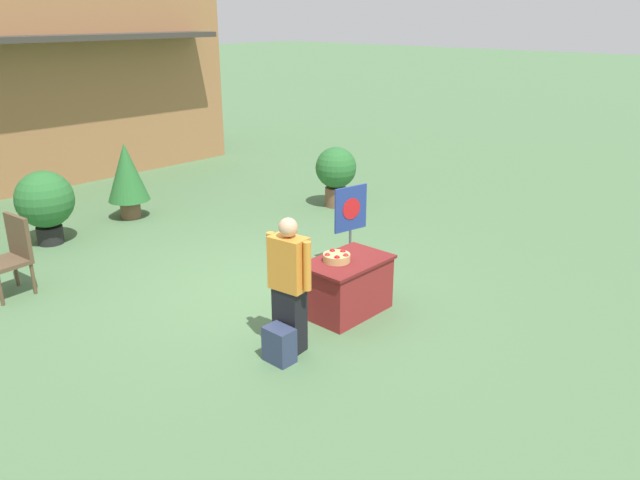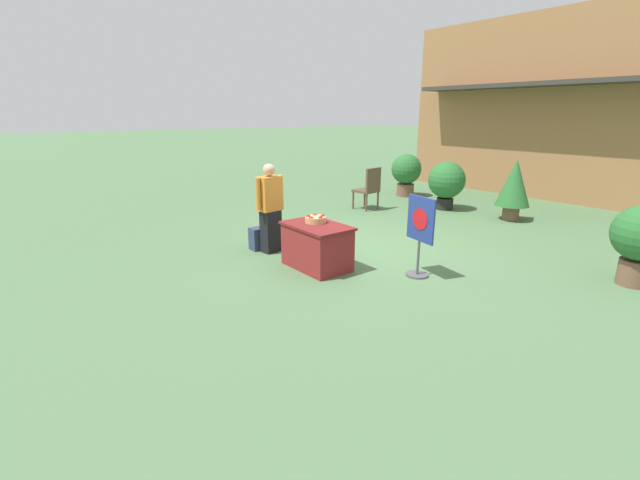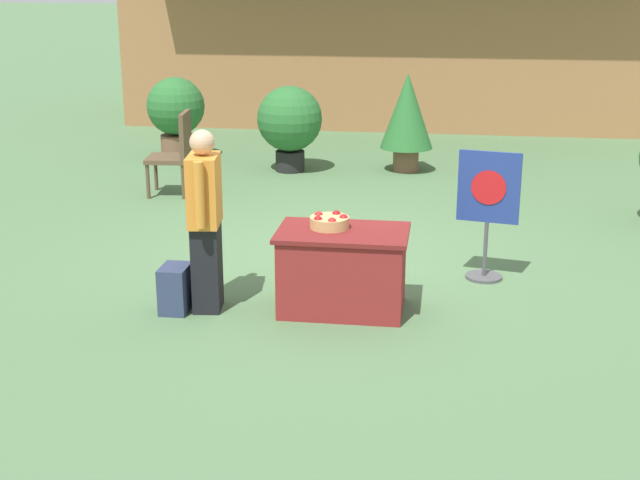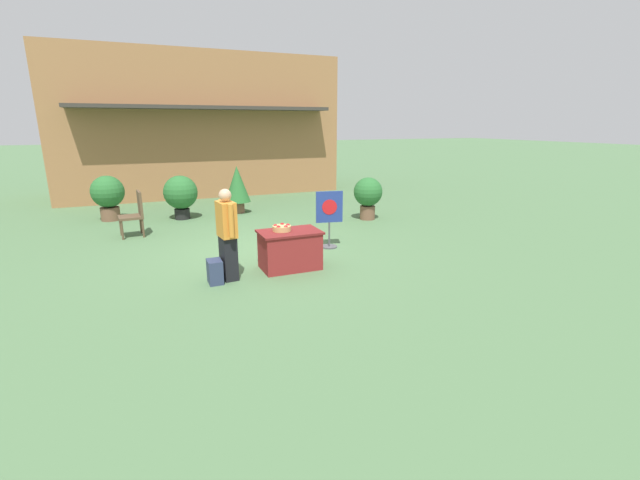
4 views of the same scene
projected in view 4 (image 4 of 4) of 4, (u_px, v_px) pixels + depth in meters
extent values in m
plane|color=#4C7047|center=(261.00, 252.00, 9.35)|extent=(120.00, 120.00, 0.00)
cube|color=#9E6B42|center=(199.00, 126.00, 17.09)|extent=(10.41, 3.78, 5.24)
cube|color=#38332D|center=(207.00, 108.00, 14.85)|extent=(8.85, 0.90, 0.12)
cube|color=maroon|center=(290.00, 251.00, 8.20)|extent=(1.09, 0.71, 0.70)
cube|color=maroon|center=(290.00, 232.00, 8.10)|extent=(1.16, 0.75, 0.04)
cylinder|color=tan|center=(282.00, 228.00, 8.10)|extent=(0.35, 0.35, 0.10)
sphere|color=red|center=(288.00, 226.00, 8.14)|extent=(0.08, 0.08, 0.08)
sphere|color=#A30F14|center=(282.00, 225.00, 8.21)|extent=(0.08, 0.08, 0.08)
sphere|color=red|center=(275.00, 226.00, 8.11)|extent=(0.08, 0.08, 0.08)
sphere|color=#A30F14|center=(278.00, 228.00, 7.98)|extent=(0.08, 0.08, 0.08)
sphere|color=red|center=(286.00, 227.00, 8.00)|extent=(0.08, 0.08, 0.08)
cube|color=black|center=(229.00, 258.00, 7.60)|extent=(0.28, 0.37, 0.79)
cube|color=orange|center=(226.00, 219.00, 7.42)|extent=(0.31, 0.45, 0.62)
sphere|color=tan|center=(225.00, 195.00, 7.31)|extent=(0.22, 0.22, 0.22)
cylinder|color=orange|center=(222.00, 215.00, 7.63)|extent=(0.09, 0.09, 0.57)
cylinder|color=orange|center=(231.00, 221.00, 7.19)|extent=(0.09, 0.09, 0.57)
cube|color=#2D3856|center=(215.00, 272.00, 7.46)|extent=(0.24, 0.34, 0.42)
cylinder|color=#4C4C51|center=(329.00, 247.00, 9.69)|extent=(0.36, 0.36, 0.03)
cylinder|color=#4C4C51|center=(329.00, 234.00, 9.61)|extent=(0.04, 0.04, 0.55)
cube|color=navy|center=(329.00, 207.00, 9.45)|extent=(0.60, 0.15, 0.70)
cylinder|color=red|center=(330.00, 207.00, 9.43)|extent=(0.33, 0.07, 0.34)
cylinder|color=brown|center=(122.00, 231.00, 10.26)|extent=(0.05, 0.05, 0.46)
cylinder|color=brown|center=(121.00, 227.00, 10.66)|extent=(0.05, 0.05, 0.46)
cylinder|color=brown|center=(143.00, 228.00, 10.47)|extent=(0.05, 0.05, 0.46)
cylinder|color=brown|center=(141.00, 224.00, 10.87)|extent=(0.05, 0.05, 0.46)
cube|color=brown|center=(131.00, 217.00, 10.50)|extent=(0.60, 0.60, 0.06)
cube|color=brown|center=(140.00, 203.00, 10.52)|extent=(0.11, 0.55, 0.60)
cylinder|color=brown|center=(110.00, 214.00, 12.37)|extent=(0.52, 0.52, 0.38)
sphere|color=#28662D|center=(108.00, 192.00, 12.20)|extent=(0.91, 0.91, 0.91)
cylinder|color=black|center=(182.00, 214.00, 12.55)|extent=(0.43, 0.43, 0.30)
sphere|color=#28662D|center=(181.00, 192.00, 12.38)|extent=(0.97, 0.97, 0.97)
cylinder|color=brown|center=(367.00, 213.00, 12.50)|extent=(0.44, 0.44, 0.39)
sphere|color=#28662D|center=(368.00, 192.00, 12.34)|extent=(0.83, 0.83, 0.83)
cylinder|color=brown|center=(238.00, 207.00, 13.42)|extent=(0.38, 0.38, 0.35)
cone|color=#28662D|center=(237.00, 184.00, 13.23)|extent=(0.78, 0.78, 1.11)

